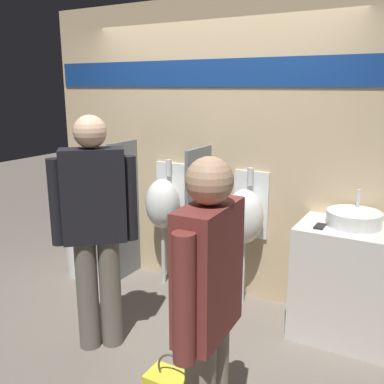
# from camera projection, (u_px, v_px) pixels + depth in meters

# --- Properties ---
(ground_plane) EXTENTS (16.00, 16.00, 0.00)m
(ground_plane) POSITION_uv_depth(u_px,v_px,m) (183.00, 311.00, 3.78)
(ground_plane) COLOR #70665B
(display_wall) EXTENTS (3.67, 0.07, 2.70)m
(display_wall) POSITION_uv_depth(u_px,v_px,m) (215.00, 150.00, 3.96)
(display_wall) COLOR tan
(display_wall) RESTS_ON ground_plane
(sink_counter) EXTENTS (0.87, 0.54, 0.91)m
(sink_counter) POSITION_uv_depth(u_px,v_px,m) (353.00, 285.00, 3.28)
(sink_counter) COLOR silver
(sink_counter) RESTS_ON ground_plane
(sink_basin) EXTENTS (0.41, 0.41, 0.25)m
(sink_basin) POSITION_uv_depth(u_px,v_px,m) (354.00, 218.00, 3.23)
(sink_basin) COLOR silver
(sink_basin) RESTS_ON sink_counter
(cell_phone) EXTENTS (0.07, 0.14, 0.01)m
(cell_phone) POSITION_uv_depth(u_px,v_px,m) (320.00, 226.00, 3.20)
(cell_phone) COLOR black
(cell_phone) RESTS_ON sink_counter
(divider_near_counter) EXTENTS (0.03, 0.44, 1.41)m
(divider_near_counter) POSITION_uv_depth(u_px,v_px,m) (125.00, 211.00, 4.33)
(divider_near_counter) COLOR slate
(divider_near_counter) RESTS_ON ground_plane
(divider_mid) EXTENTS (0.03, 0.44, 1.41)m
(divider_mid) POSITION_uv_depth(u_px,v_px,m) (198.00, 224.00, 3.93)
(divider_mid) COLOR slate
(divider_mid) RESTS_ON ground_plane
(urinal_near_counter) EXTENTS (0.34, 0.32, 1.24)m
(urinal_near_counter) POSITION_uv_depth(u_px,v_px,m) (163.00, 204.00, 4.16)
(urinal_near_counter) COLOR silver
(urinal_near_counter) RESTS_ON ground_plane
(urinal_far) EXTENTS (0.34, 0.32, 1.24)m
(urinal_far) POSITION_uv_depth(u_px,v_px,m) (245.00, 216.00, 3.75)
(urinal_far) COLOR silver
(urinal_far) RESTS_ON ground_plane
(toilet) EXTENTS (0.40, 0.56, 0.87)m
(toilet) POSITION_uv_depth(u_px,v_px,m) (89.00, 244.00, 4.55)
(toilet) COLOR silver
(toilet) RESTS_ON ground_plane
(person_in_vest) EXTENTS (0.48, 0.44, 1.75)m
(person_in_vest) POSITION_uv_depth(u_px,v_px,m) (95.00, 225.00, 3.07)
(person_in_vest) COLOR #666056
(person_in_vest) RESTS_ON ground_plane
(person_with_lanyard) EXTENTS (0.22, 0.57, 1.64)m
(person_with_lanyard) POSITION_uv_depth(u_px,v_px,m) (208.00, 311.00, 2.01)
(person_with_lanyard) COLOR gray
(person_with_lanyard) RESTS_ON ground_plane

